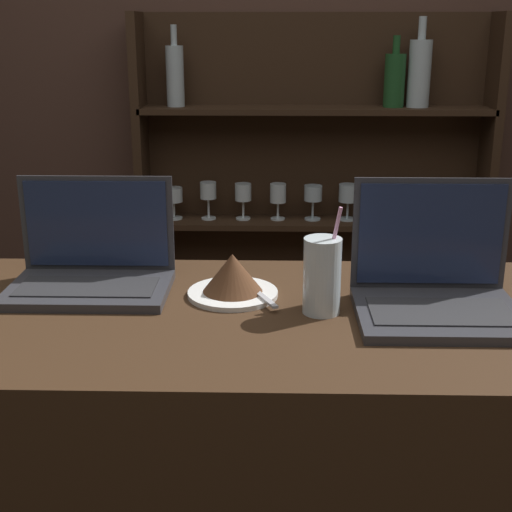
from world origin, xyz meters
TOP-DOWN VIEW (x-y plane):
  - back_wall at (0.00, 1.69)m, footprint 7.00×0.06m
  - back_shelf at (0.14, 1.61)m, footprint 1.25×0.18m
  - laptop_near at (-0.38, 0.43)m, footprint 0.32×0.21m
  - laptop_far at (0.29, 0.32)m, footprint 0.30×0.24m
  - cake_plate at (-0.09, 0.39)m, footprint 0.18×0.18m
  - water_glass at (0.08, 0.31)m, footprint 0.07×0.07m

SIDE VIEW (x-z plane):
  - back_shelf at x=0.14m, z-range 0.05..1.65m
  - cake_plate at x=-0.09m, z-range 1.04..1.13m
  - laptop_near at x=-0.38m, z-range 0.99..1.21m
  - laptop_far at x=0.29m, z-range 0.98..1.22m
  - water_glass at x=0.08m, z-range 1.02..1.22m
  - back_wall at x=0.00m, z-range 0.00..2.70m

